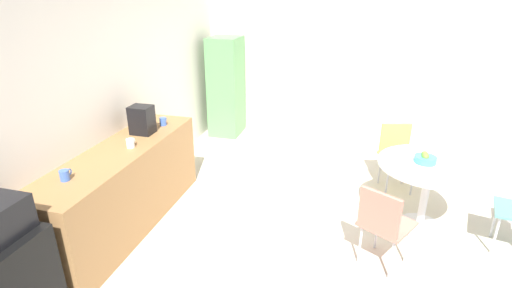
# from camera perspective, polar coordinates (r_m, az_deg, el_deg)

# --- Properties ---
(ground_plane) EXTENTS (6.00, 6.00, 0.00)m
(ground_plane) POSITION_cam_1_polar(r_m,az_deg,el_deg) (4.40, 17.18, -12.98)
(ground_plane) COLOR beige
(wall_back) EXTENTS (6.00, 0.10, 2.60)m
(wall_back) POSITION_cam_1_polar(r_m,az_deg,el_deg) (4.66, -20.51, 6.38)
(wall_back) COLOR silver
(wall_back) RESTS_ON ground_plane
(wall_side_right) EXTENTS (0.10, 6.00, 2.60)m
(wall_side_right) POSITION_cam_1_polar(r_m,az_deg,el_deg) (6.74, 18.24, 11.28)
(wall_side_right) COLOR silver
(wall_side_right) RESTS_ON ground_plane
(counter_block) EXTENTS (2.32, 0.60, 0.90)m
(counter_block) POSITION_cam_1_polar(r_m,az_deg,el_deg) (4.42, -18.74, -6.17)
(counter_block) COLOR #9E7042
(counter_block) RESTS_ON ground_plane
(locker_cabinet) EXTENTS (0.60, 0.50, 1.67)m
(locker_cabinet) POSITION_cam_1_polar(r_m,az_deg,el_deg) (6.77, -4.37, 8.32)
(locker_cabinet) COLOR #599959
(locker_cabinet) RESTS_ON ground_plane
(round_table) EXTENTS (1.05, 1.05, 0.76)m
(round_table) POSITION_cam_1_polar(r_m,az_deg,el_deg) (4.46, 23.84, -4.40)
(round_table) COLOR silver
(round_table) RESTS_ON ground_plane
(chair_yellow) EXTENTS (0.52, 0.52, 0.83)m
(chair_yellow) POSITION_cam_1_polar(r_m,az_deg,el_deg) (5.29, 19.82, -0.68)
(chair_yellow) COLOR silver
(chair_yellow) RESTS_ON ground_plane
(chair_coral) EXTENTS (0.57, 0.57, 0.83)m
(chair_coral) POSITION_cam_1_polar(r_m,az_deg,el_deg) (3.72, 18.01, -10.49)
(chair_coral) COLOR silver
(chair_coral) RESTS_ON ground_plane
(fruit_bowl) EXTENTS (0.22, 0.22, 0.11)m
(fruit_bowl) POSITION_cam_1_polar(r_m,az_deg,el_deg) (4.39, 23.48, -1.95)
(fruit_bowl) COLOR teal
(fruit_bowl) RESTS_ON round_table
(mug_white) EXTENTS (0.13, 0.08, 0.09)m
(mug_white) POSITION_cam_1_polar(r_m,az_deg,el_deg) (4.80, -13.41, 3.23)
(mug_white) COLOR #3F66BF
(mug_white) RESTS_ON counter_block
(mug_green) EXTENTS (0.13, 0.08, 0.09)m
(mug_green) POSITION_cam_1_polar(r_m,az_deg,el_deg) (3.75, -26.14, -4.11)
(mug_green) COLOR #3F66BF
(mug_green) RESTS_ON counter_block
(mug_red) EXTENTS (0.13, 0.08, 0.09)m
(mug_red) POSITION_cam_1_polar(r_m,az_deg,el_deg) (4.24, -17.85, 0.14)
(mug_red) COLOR white
(mug_red) RESTS_ON counter_block
(coffee_maker) EXTENTS (0.20, 0.24, 0.32)m
(coffee_maker) POSITION_cam_1_polar(r_m,az_deg,el_deg) (4.56, -16.32, 3.40)
(coffee_maker) COLOR black
(coffee_maker) RESTS_ON counter_block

